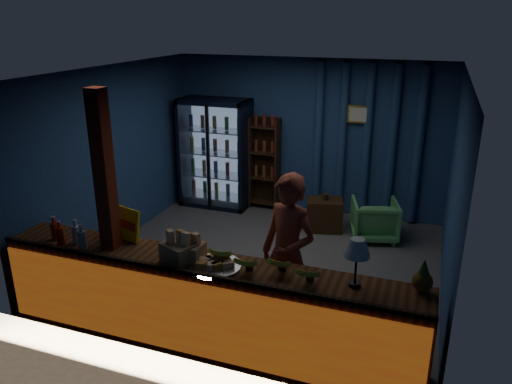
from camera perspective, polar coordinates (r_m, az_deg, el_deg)
ground at (r=6.97m, az=0.99°, el=-8.10°), size 4.60×4.60×0.00m
room_walls at (r=6.39m, az=1.07°, el=4.45°), size 4.60×4.60×4.60m
counter at (r=5.20m, az=-6.00°, el=-12.62°), size 4.40×0.57×0.99m
support_post at (r=5.34m, az=-16.49°, el=-2.56°), size 0.16×0.16×2.60m
beverage_cooler at (r=8.83m, az=-4.46°, el=4.42°), size 1.20×0.62×1.90m
bottle_shelf at (r=8.70m, az=1.06°, el=3.28°), size 0.50×0.28×1.60m
curtain_folds at (r=8.27m, az=12.54°, el=5.58°), size 1.74×0.14×2.50m
framed_picture at (r=8.16m, az=11.68°, el=8.68°), size 0.36×0.04×0.28m
shopkeeper at (r=5.28m, az=3.67°, el=-7.12°), size 0.74×0.62×1.75m
green_chair at (r=7.78m, az=13.37°, el=-3.09°), size 0.82×0.83×0.62m
side_table at (r=7.97m, az=7.80°, el=-2.58°), size 0.64×0.53×0.61m
yellow_sign at (r=5.56m, az=-14.81°, el=-3.46°), size 0.45×0.21×0.35m
soda_bottles at (r=5.63m, az=-20.67°, el=-4.55°), size 0.50×0.16×0.27m
snack_box_left at (r=4.95m, az=-8.82°, el=-6.70°), size 0.38×0.35×0.33m
snack_box_centre at (r=4.97m, az=-7.65°, el=-6.69°), size 0.29×0.24×0.30m
pastry_tray at (r=4.85m, az=-4.70°, el=-8.26°), size 0.52×0.52×0.08m
banana_bunches at (r=4.73m, az=0.97°, el=-8.14°), size 1.15×0.32×0.19m
table_lamp at (r=4.46m, az=11.49°, el=-6.46°), size 0.24×0.24×0.46m
pineapple at (r=4.63m, az=18.52°, el=-9.37°), size 0.18×0.18×0.31m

